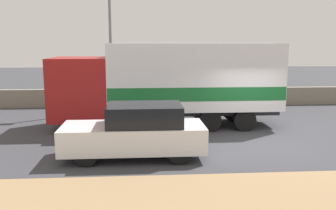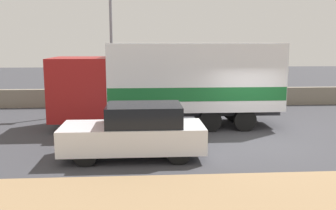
# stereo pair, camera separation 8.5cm
# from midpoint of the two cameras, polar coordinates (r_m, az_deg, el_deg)

# --- Properties ---
(ground_plane) EXTENTS (80.00, 80.00, 0.00)m
(ground_plane) POSITION_cam_midpoint_polar(r_m,az_deg,el_deg) (13.19, 13.65, -5.71)
(ground_plane) COLOR #38383D
(stone_wall_backdrop) EXTENTS (60.00, 0.35, 0.96)m
(stone_wall_backdrop) POSITION_cam_midpoint_polar(r_m,az_deg,el_deg) (20.55, 7.04, 1.28)
(stone_wall_backdrop) COLOR gray
(stone_wall_backdrop) RESTS_ON ground_plane
(street_lamp) EXTENTS (0.56, 0.28, 6.92)m
(street_lamp) POSITION_cam_midpoint_polar(r_m,az_deg,el_deg) (18.87, -8.93, 11.25)
(street_lamp) COLOR slate
(street_lamp) RESTS_ON ground_plane
(box_truck) EXTENTS (9.06, 2.57, 3.37)m
(box_truck) POSITION_cam_midpoint_polar(r_m,az_deg,el_deg) (15.16, 0.47, 3.57)
(box_truck) COLOR maroon
(box_truck) RESTS_ON ground_plane
(car_hatchback) EXTENTS (4.21, 1.71, 1.61)m
(car_hatchback) POSITION_cam_midpoint_polar(r_m,az_deg,el_deg) (11.17, -5.07, -4.05)
(car_hatchback) COLOR silver
(car_hatchback) RESTS_ON ground_plane
(pedestrian) EXTENTS (0.34, 0.34, 1.58)m
(pedestrian) POSITION_cam_midpoint_polar(r_m,az_deg,el_deg) (19.60, -13.20, 1.71)
(pedestrian) COLOR #473828
(pedestrian) RESTS_ON ground_plane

